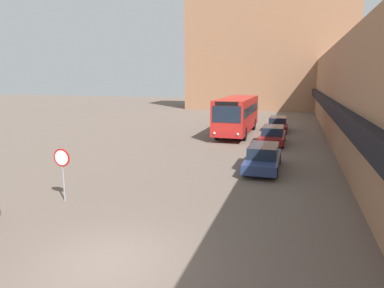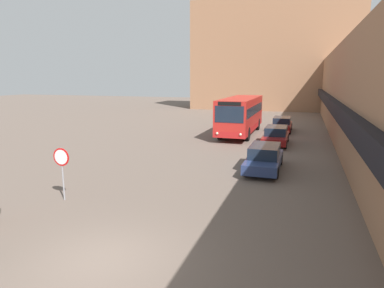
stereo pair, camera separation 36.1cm
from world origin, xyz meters
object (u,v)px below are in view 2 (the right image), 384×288
at_px(city_bus, 241,115).
at_px(parked_car_middle, 276,135).
at_px(parked_car_front, 264,158).
at_px(parked_car_back, 282,124).
at_px(stop_sign, 62,163).

distance_m(city_bus, parked_car_middle, 5.37).
bearing_deg(parked_car_front, parked_car_middle, 90.00).
relative_size(parked_car_back, stop_sign, 2.15).
relative_size(parked_car_front, parked_car_back, 0.99).
bearing_deg(city_bus, parked_car_middle, -48.33).
height_order(parked_car_middle, stop_sign, stop_sign).
xyz_separation_m(city_bus, parked_car_front, (3.49, -11.92, -1.12)).
xyz_separation_m(city_bus, parked_car_back, (3.49, 3.08, -1.13)).
distance_m(city_bus, parked_car_front, 12.47).
bearing_deg(parked_car_back, parked_car_middle, -90.00).
height_order(parked_car_front, stop_sign, stop_sign).
bearing_deg(parked_car_front, parked_car_back, 90.00).
bearing_deg(parked_car_back, parked_car_front, -90.00).
height_order(city_bus, stop_sign, city_bus).
bearing_deg(parked_car_back, stop_sign, -108.37).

